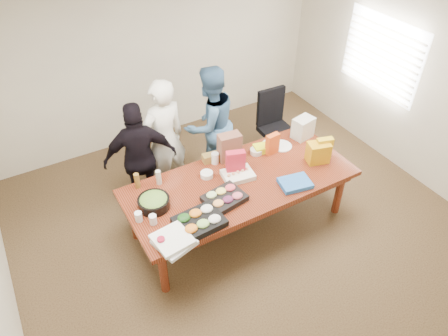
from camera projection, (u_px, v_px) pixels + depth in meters
floor at (239, 224)px, 5.57m from camera, size 5.50×5.00×0.02m
ceiling at (246, 18)px, 3.84m from camera, size 5.50×5.00×0.02m
wall_back at (155, 57)px, 6.38m from camera, size 5.50×0.04×2.70m
wall_front at (425, 316)px, 3.03m from camera, size 5.50×0.04×2.70m
wall_right at (413, 82)px, 5.77m from camera, size 0.04×5.00×2.70m
window_panel at (381, 56)px, 6.06m from camera, size 0.03×1.40×1.10m
window_blinds at (379, 56)px, 6.05m from camera, size 0.04×1.36×1.00m
conference_table at (240, 203)px, 5.33m from camera, size 2.80×1.20×0.75m
office_chair at (277, 129)px, 6.34m from camera, size 0.56×0.56×1.06m
person_center at (164, 140)px, 5.53m from camera, size 0.69×0.51×1.74m
person_right at (210, 124)px, 5.86m from camera, size 0.93×0.78×1.70m
person_left at (141, 158)px, 5.35m from camera, size 0.99×0.59×1.59m
veggie_tray at (199, 222)px, 4.51m from camera, size 0.52×0.42×0.08m
fruit_tray at (224, 198)px, 4.80m from camera, size 0.50×0.42×0.07m
sheet_cake at (238, 175)px, 5.12m from camera, size 0.41×0.33×0.06m
salad_bowl at (154, 203)px, 4.71m from camera, size 0.37×0.37×0.12m
chip_bag_blue at (295, 183)px, 5.01m from camera, size 0.41×0.34×0.05m
chip_bag_red at (236, 163)px, 5.08m from camera, size 0.25×0.16×0.33m
chip_bag_yellow at (324, 149)px, 5.32m from camera, size 0.22×0.14×0.31m
chip_bag_orange at (272, 144)px, 5.43m from camera, size 0.19×0.10×0.28m
mayo_jar at (215, 158)px, 5.31m from camera, size 0.12×0.12×0.15m
mustard_bottle at (232, 160)px, 5.25m from camera, size 0.08×0.08×0.17m
dressing_bottle at (137, 181)px, 4.93m from camera, size 0.08×0.08×0.20m
ranch_bottle at (159, 177)px, 4.99m from camera, size 0.07×0.07×0.19m
banana_bunch at (264, 148)px, 5.52m from camera, size 0.29×0.21×0.09m
bread_loaf at (213, 157)px, 5.36m from camera, size 0.28×0.15×0.11m
kraft_bag at (229, 147)px, 5.30m from camera, size 0.30×0.20×0.37m
red_cup at (161, 242)px, 4.27m from camera, size 0.09×0.09×0.11m
clear_cup_a at (153, 220)px, 4.51m from camera, size 0.11×0.11×0.11m
clear_cup_b at (139, 217)px, 4.54m from camera, size 0.09×0.09×0.11m
pizza_box_lower at (174, 242)px, 4.31m from camera, size 0.44×0.44×0.04m
pizza_box_upper at (172, 239)px, 4.29m from camera, size 0.40×0.40×0.04m
plate_a at (282, 146)px, 5.62m from camera, size 0.34×0.34×0.02m
plate_b at (270, 144)px, 5.65m from camera, size 0.24×0.24×0.01m
dip_bowl_a at (256, 151)px, 5.49m from camera, size 0.19×0.19×0.07m
dip_bowl_b at (207, 174)px, 5.13m from camera, size 0.20×0.20×0.06m
grocery_bag_white at (303, 128)px, 5.70m from camera, size 0.31×0.25×0.29m
grocery_bag_yellow at (318, 152)px, 5.30m from camera, size 0.31×0.25×0.27m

